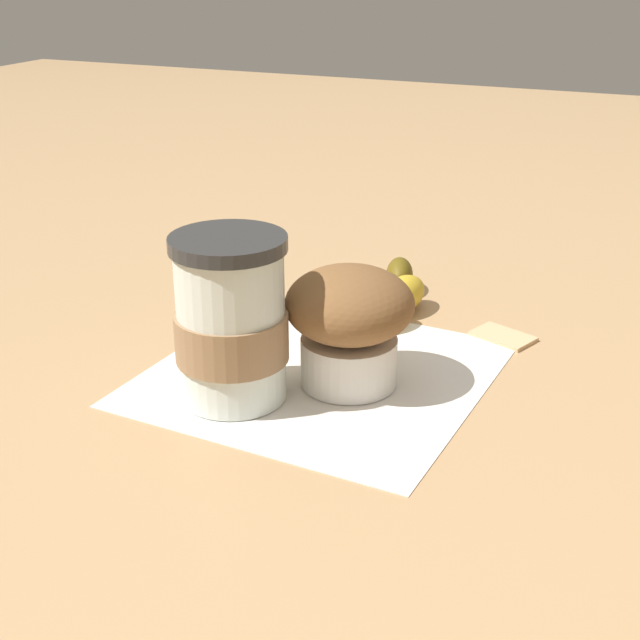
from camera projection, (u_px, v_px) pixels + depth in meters
The scene contains 6 objects.
ground_plane at pixel (320, 374), 0.70m from camera, with size 3.00×3.00×0.00m, color tan.
paper_napkin at pixel (320, 373), 0.70m from camera, with size 0.25×0.25×0.00m, color white.
coffee_cup at pixel (231, 322), 0.64m from camera, with size 0.08×0.08×0.12m.
muffin at pixel (349, 320), 0.66m from camera, with size 0.10×0.10×0.09m.
banana at pixel (382, 300), 0.79m from camera, with size 0.18×0.08×0.03m.
sugar_packet at pixel (503, 335), 0.76m from camera, with size 0.05×0.03×0.01m, color #E0B27F.
Camera 1 is at (-0.57, -0.25, 0.31)m, focal length 50.00 mm.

